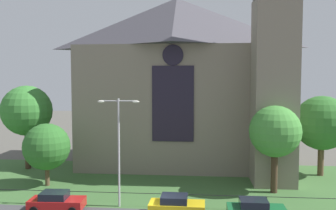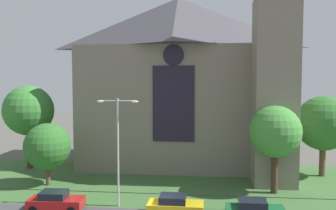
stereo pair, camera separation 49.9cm
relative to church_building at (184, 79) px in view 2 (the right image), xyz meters
name	(u,v)px [view 2 (the right image)]	position (x,y,z in m)	size (l,w,h in m)	color
ground	(169,181)	(-1.03, -7.52, -10.27)	(160.00, 160.00, 0.00)	#56544C
grass_verge	(167,187)	(-1.03, -9.52, -10.27)	(120.00, 20.00, 0.01)	#3D6633
church_building	(184,79)	(0.00, 0.00, 0.00)	(23.20, 16.20, 26.00)	gray
iron_railing	(163,195)	(-0.77, -15.02, -9.30)	(32.34, 0.07, 1.13)	black
tree_left_near	(47,146)	(-12.61, -10.05, -6.48)	(4.48, 4.48, 6.04)	brown
tree_right_far	(323,123)	(14.98, -3.89, -4.64)	(5.76, 5.76, 8.54)	brown
tree_right_near	(275,132)	(8.80, -10.34, -4.72)	(4.64, 4.64, 7.93)	#423021
tree_left_far	(29,111)	(-17.65, -3.77, -3.60)	(5.72, 5.72, 9.58)	#423021
streetlamp_near	(118,139)	(-4.38, -15.12, -4.76)	(3.37, 0.26, 8.74)	#B2B2B7
parked_car_red	(56,201)	(-9.05, -16.50, -9.53)	(4.28, 2.19, 1.51)	#B21919
parked_car_yellow	(175,205)	(0.32, -16.54, -9.53)	(4.23, 2.08, 1.51)	gold
parked_car_green	(254,210)	(6.15, -16.96, -9.53)	(4.21, 2.04, 1.51)	#196033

